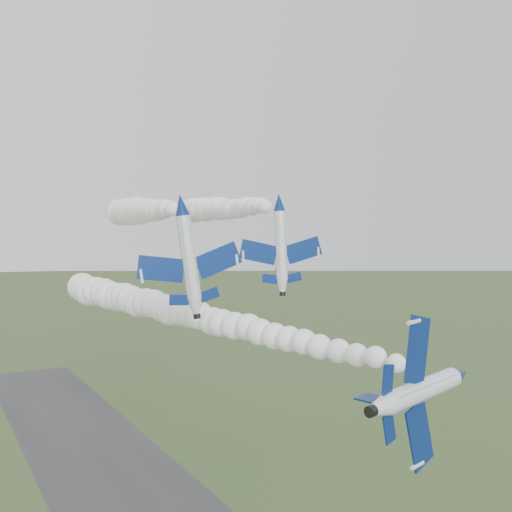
{
  "coord_description": "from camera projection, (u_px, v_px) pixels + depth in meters",
  "views": [
    {
      "loc": [
        -27.57,
        -36.06,
        39.78
      ],
      "look_at": [
        5.35,
        21.24,
        38.87
      ],
      "focal_mm": 40.0,
      "sensor_mm": 36.0,
      "label": 1
    }
  ],
  "objects": [
    {
      "name": "jet_lead",
      "position": [
        461.0,
        375.0,
        47.67
      ],
      "size": [
        4.77,
        13.93,
        11.59
      ],
      "rotation": [
        0.0,
        1.52,
        0.23
      ],
      "color": "silver"
    },
    {
      "name": "smoke_trail_jet_lead",
      "position": [
        186.0,
        313.0,
        78.13
      ],
      "size": [
        21.89,
        73.09,
        5.2
      ],
      "primitive_type": null,
      "rotation": [
        0.0,
        0.0,
        0.23
      ],
      "color": "white"
    },
    {
      "name": "smoke_trail_jet_pair_left",
      "position": [
        141.0,
        211.0,
        91.58
      ],
      "size": [
        15.19,
        53.87,
        5.3
      ],
      "primitive_type": null,
      "rotation": [
        0.0,
        0.0,
        -0.19
      ],
      "color": "white"
    },
    {
      "name": "jet_pair_right",
      "position": [
        279.0,
        202.0,
        68.76
      ],
      "size": [
        10.51,
        12.33,
        3.08
      ],
      "rotation": [
        0.0,
        -0.04,
        -0.22
      ],
      "color": "silver"
    },
    {
      "name": "smoke_trail_jet_pair_right",
      "position": [
        215.0,
        209.0,
        103.69
      ],
      "size": [
        19.83,
        66.57,
        5.21
      ],
      "primitive_type": null,
      "rotation": [
        0.0,
        0.0,
        -0.22
      ],
      "color": "white"
    },
    {
      "name": "jet_pair_left",
      "position": [
        181.0,
        204.0,
        62.9
      ],
      "size": [
        11.79,
        14.02,
        3.67
      ],
      "rotation": [
        0.0,
        -0.14,
        -0.19
      ],
      "color": "silver"
    }
  ]
}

